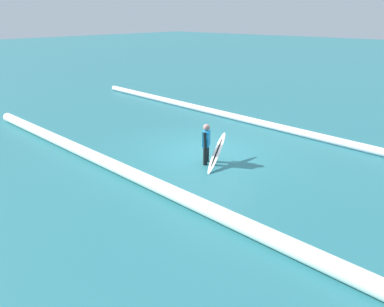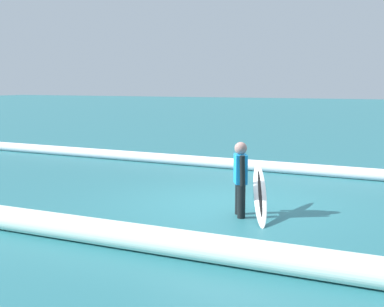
# 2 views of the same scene
# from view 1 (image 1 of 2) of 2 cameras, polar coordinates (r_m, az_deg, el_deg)

# --- Properties ---
(ground_plane) EXTENTS (140.35, 140.35, 0.00)m
(ground_plane) POSITION_cam_1_polar(r_m,az_deg,el_deg) (12.27, 2.63, 0.30)
(ground_plane) COLOR #286E77
(surfer) EXTENTS (0.34, 0.55, 1.32)m
(surfer) POSITION_cam_1_polar(r_m,az_deg,el_deg) (11.06, 2.36, 1.93)
(surfer) COLOR black
(surfer) RESTS_ON ground_plane
(surfboard) EXTENTS (0.82, 1.67, 0.84)m
(surfboard) POSITION_cam_1_polar(r_m,az_deg,el_deg) (11.12, 4.11, 0.20)
(surfboard) COLOR white
(surfboard) RESTS_ON ground_plane
(wave_crest_foreground) EXTENTS (17.30, 0.96, 0.29)m
(wave_crest_foreground) POSITION_cam_1_polar(r_m,az_deg,el_deg) (16.79, 4.00, 6.74)
(wave_crest_foreground) COLOR white
(wave_crest_foreground) RESTS_ON ground_plane
(wave_crest_midground) EXTENTS (21.02, 0.54, 0.38)m
(wave_crest_midground) POSITION_cam_1_polar(r_m,az_deg,el_deg) (9.19, -3.96, -6.11)
(wave_crest_midground) COLOR white
(wave_crest_midground) RESTS_ON ground_plane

